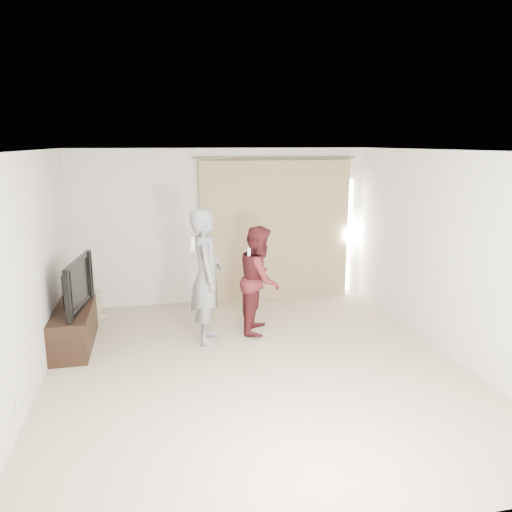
# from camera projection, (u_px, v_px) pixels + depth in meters

# --- Properties ---
(floor) EXTENTS (5.50, 5.50, 0.00)m
(floor) POSITION_uv_depth(u_px,v_px,m) (257.00, 368.00, 6.09)
(floor) COLOR beige
(floor) RESTS_ON ground
(wall_back) EXTENTS (5.00, 0.04, 2.60)m
(wall_back) POSITION_uv_depth(u_px,v_px,m) (223.00, 227.00, 8.43)
(wall_back) COLOR beige
(wall_back) RESTS_ON ground
(wall_left) EXTENTS (0.04, 5.50, 2.60)m
(wall_left) POSITION_uv_depth(u_px,v_px,m) (27.00, 276.00, 5.30)
(wall_left) COLOR beige
(wall_left) RESTS_ON ground
(ceiling) EXTENTS (5.00, 5.50, 0.01)m
(ceiling) POSITION_uv_depth(u_px,v_px,m) (257.00, 151.00, 5.51)
(ceiling) COLOR white
(ceiling) RESTS_ON wall_back
(curtain) EXTENTS (2.80, 0.11, 2.46)m
(curtain) POSITION_uv_depth(u_px,v_px,m) (276.00, 231.00, 8.57)
(curtain) COLOR tan
(curtain) RESTS_ON ground
(tv_console) EXTENTS (0.47, 1.36, 0.52)m
(tv_console) POSITION_uv_depth(u_px,v_px,m) (74.00, 328.00, 6.69)
(tv_console) COLOR black
(tv_console) RESTS_ON ground
(tv) EXTENTS (0.31, 1.20, 0.69)m
(tv) POSITION_uv_depth(u_px,v_px,m) (70.00, 285.00, 6.55)
(tv) COLOR black
(tv) RESTS_ON tv_console
(scratching_post) EXTENTS (0.31, 0.31, 0.42)m
(scratching_post) POSITION_uv_depth(u_px,v_px,m) (96.00, 306.00, 7.85)
(scratching_post) COLOR tan
(scratching_post) RESTS_ON ground
(person_man) EXTENTS (0.50, 0.71, 1.85)m
(person_man) POSITION_uv_depth(u_px,v_px,m) (207.00, 276.00, 6.72)
(person_man) COLOR slate
(person_man) RESTS_ON ground
(person_woman) EXTENTS (0.81, 0.91, 1.55)m
(person_woman) POSITION_uv_depth(u_px,v_px,m) (260.00, 279.00, 7.14)
(person_woman) COLOR #51191D
(person_woman) RESTS_ON ground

